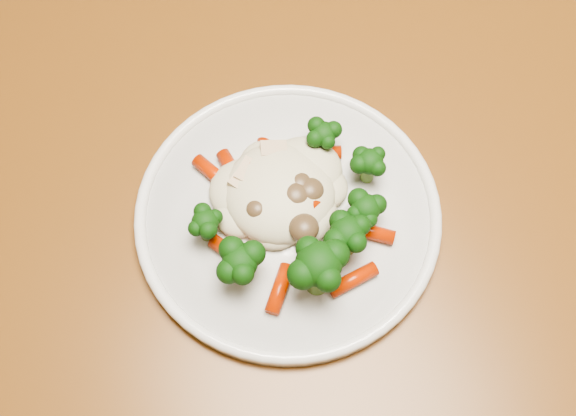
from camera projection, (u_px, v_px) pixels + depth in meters
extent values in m
plane|color=brown|center=(247.00, 310.00, 1.35)|extent=(3.00, 3.00, 0.00)
cube|color=brown|center=(203.00, 320.00, 0.59)|extent=(1.33, 1.13, 0.04)
cube|color=brown|center=(288.00, 39.00, 1.18)|extent=(0.08, 0.08, 0.71)
cylinder|color=silver|center=(288.00, 215.00, 0.60)|extent=(0.25, 0.25, 0.01)
ellipsoid|color=beige|center=(279.00, 187.00, 0.58)|extent=(0.11, 0.10, 0.04)
ellipsoid|color=black|center=(241.00, 267.00, 0.55)|extent=(0.04, 0.04, 0.04)
ellipsoid|color=black|center=(318.00, 271.00, 0.54)|extent=(0.06, 0.06, 0.05)
ellipsoid|color=black|center=(346.00, 239.00, 0.56)|extent=(0.04, 0.04, 0.04)
ellipsoid|color=black|center=(365.00, 214.00, 0.57)|extent=(0.04, 0.04, 0.03)
ellipsoid|color=black|center=(369.00, 167.00, 0.59)|extent=(0.04, 0.04, 0.03)
ellipsoid|color=black|center=(323.00, 139.00, 0.61)|extent=(0.03, 0.03, 0.03)
ellipsoid|color=black|center=(206.00, 227.00, 0.57)|extent=(0.03, 0.03, 0.03)
cylinder|color=#C12E04|center=(214.00, 175.00, 0.60)|extent=(0.03, 0.04, 0.01)
cylinder|color=#C12E04|center=(259.00, 162.00, 0.61)|extent=(0.04, 0.04, 0.01)
cylinder|color=#C12E04|center=(313.00, 153.00, 0.61)|extent=(0.05, 0.03, 0.01)
cylinder|color=#C12E04|center=(232.00, 253.00, 0.57)|extent=(0.03, 0.04, 0.01)
cylinder|color=#C12E04|center=(280.00, 289.00, 0.56)|extent=(0.04, 0.04, 0.01)
cylinder|color=#C12E04|center=(353.00, 280.00, 0.56)|extent=(0.04, 0.01, 0.01)
cylinder|color=#C12E04|center=(367.00, 231.00, 0.58)|extent=(0.04, 0.04, 0.01)
cylinder|color=#C12E04|center=(299.00, 193.00, 0.58)|extent=(0.02, 0.04, 0.01)
cylinder|color=#C12E04|center=(263.00, 186.00, 0.58)|extent=(0.02, 0.05, 0.01)
cylinder|color=#C12E04|center=(234.00, 174.00, 0.60)|extent=(0.01, 0.05, 0.01)
ellipsoid|color=brown|center=(295.00, 196.00, 0.58)|extent=(0.03, 0.03, 0.02)
ellipsoid|color=brown|center=(309.00, 191.00, 0.58)|extent=(0.02, 0.02, 0.02)
ellipsoid|color=brown|center=(257.00, 209.00, 0.57)|extent=(0.02, 0.02, 0.01)
ellipsoid|color=brown|center=(304.00, 228.00, 0.57)|extent=(0.02, 0.02, 0.02)
ellipsoid|color=brown|center=(299.00, 184.00, 0.58)|extent=(0.02, 0.02, 0.02)
cube|color=#D3B58C|center=(247.00, 173.00, 0.59)|extent=(0.03, 0.03, 0.01)
cube|color=#D3B58C|center=(274.00, 152.00, 0.60)|extent=(0.03, 0.02, 0.01)
cube|color=#D3B58C|center=(240.00, 181.00, 0.59)|extent=(0.02, 0.02, 0.01)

